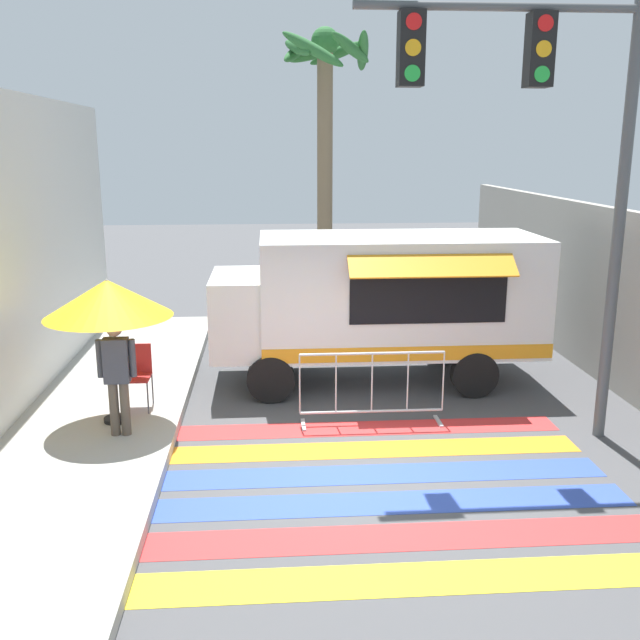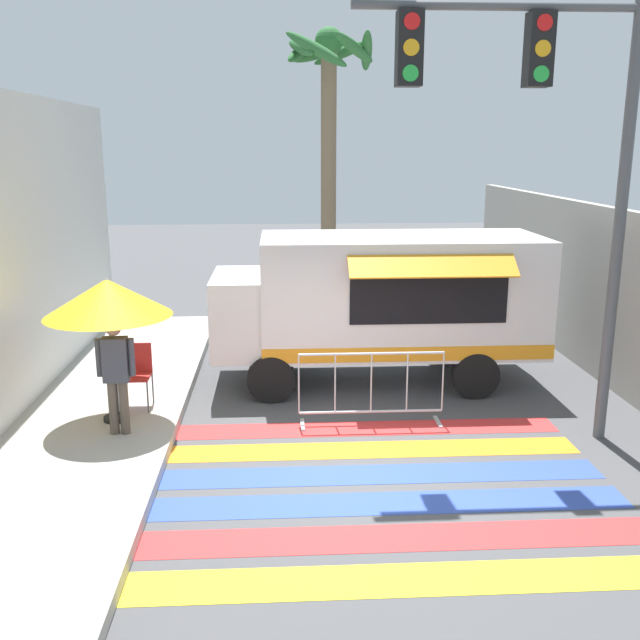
# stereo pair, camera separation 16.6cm
# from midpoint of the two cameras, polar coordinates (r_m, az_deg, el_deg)

# --- Properties ---
(ground_plane) EXTENTS (60.00, 60.00, 0.00)m
(ground_plane) POSITION_cam_midpoint_polar(r_m,az_deg,el_deg) (9.48, 2.15, -11.79)
(ground_plane) COLOR #4C4C4F
(concrete_wall_right) EXTENTS (0.20, 16.00, 3.06)m
(concrete_wall_right) POSITION_cam_midpoint_polar(r_m,az_deg,el_deg) (13.15, 22.36, 1.50)
(concrete_wall_right) COLOR #A39E93
(concrete_wall_right) RESTS_ON ground_plane
(crosswalk_painted) EXTENTS (6.40, 4.36, 0.01)m
(crosswalk_painted) POSITION_cam_midpoint_polar(r_m,az_deg,el_deg) (8.98, 2.55, -13.32)
(crosswalk_painted) COLOR yellow
(crosswalk_painted) RESTS_ON ground_plane
(food_truck) EXTENTS (5.64, 2.54, 2.59)m
(food_truck) POSITION_cam_midpoint_polar(r_m,az_deg,el_deg) (12.43, 3.97, 1.81)
(food_truck) COLOR white
(food_truck) RESTS_ON ground_plane
(traffic_signal_pole) EXTENTS (3.84, 0.29, 6.13)m
(traffic_signal_pole) POSITION_cam_midpoint_polar(r_m,az_deg,el_deg) (9.96, 16.69, 15.03)
(traffic_signal_pole) COLOR #515456
(traffic_signal_pole) RESTS_ON ground_plane
(patio_umbrella) EXTENTS (1.80, 1.80, 2.11)m
(patio_umbrella) POSITION_cam_midpoint_polar(r_m,az_deg,el_deg) (10.46, -17.06, 1.63)
(patio_umbrella) COLOR black
(patio_umbrella) RESTS_ON sidewalk_left
(folding_chair) EXTENTS (0.47, 0.47, 0.98)m
(folding_chair) POSITION_cam_midpoint_polar(r_m,az_deg,el_deg) (11.28, -14.97, -3.89)
(folding_chair) COLOR #4C4C51
(folding_chair) RESTS_ON sidewalk_left
(vendor_person) EXTENTS (0.53, 0.22, 1.64)m
(vendor_person) POSITION_cam_midpoint_polar(r_m,az_deg,el_deg) (10.16, -16.38, -3.95)
(vendor_person) COLOR brown
(vendor_person) RESTS_ON sidewalk_left
(barricade_front) EXTENTS (2.18, 0.44, 1.13)m
(barricade_front) POSITION_cam_midpoint_polar(r_m,az_deg,el_deg) (10.70, 3.73, -5.49)
(barricade_front) COLOR #B7BABF
(barricade_front) RESTS_ON ground_plane
(palm_tree) EXTENTS (2.08, 2.15, 6.57)m
(palm_tree) POSITION_cam_midpoint_polar(r_m,az_deg,el_deg) (16.26, 0.12, 15.73)
(palm_tree) COLOR #7A664C
(palm_tree) RESTS_ON ground_plane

